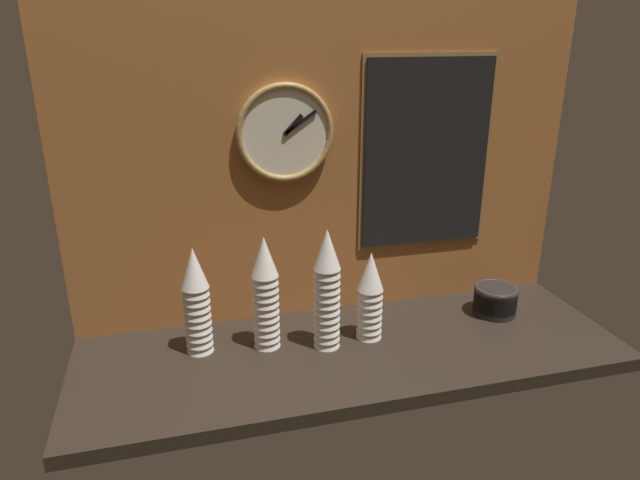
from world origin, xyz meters
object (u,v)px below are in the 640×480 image
at_px(cup_stack_center, 327,289).
at_px(cup_stack_center_left, 265,293).
at_px(bowl_stack_far_right, 495,299).
at_px(wall_clock, 285,133).
at_px(menu_board, 427,154).
at_px(cup_stack_center_right, 370,296).
at_px(cup_stack_left, 196,301).

height_order(cup_stack_center, cup_stack_center_left, cup_stack_center).
relative_size(bowl_stack_far_right, wall_clock, 0.49).
xyz_separation_m(cup_stack_center_left, bowl_stack_far_right, (0.76, 0.01, -0.12)).
relative_size(cup_stack_center_left, menu_board, 0.56).
height_order(cup_stack_center_right, cup_stack_center_left, cup_stack_center_left).
bearing_deg(menu_board, bowl_stack_far_right, -39.29).
height_order(cup_stack_center_right, menu_board, menu_board).
xyz_separation_m(cup_stack_center, bowl_stack_far_right, (0.59, 0.06, -0.13)).
bearing_deg(cup_stack_center, cup_stack_center_right, 7.02).
bearing_deg(cup_stack_center, wall_clock, 108.01).
bearing_deg(menu_board, cup_stack_center_right, -140.69).
bearing_deg(cup_stack_center_left, cup_stack_center, -14.72).
bearing_deg(menu_board, cup_stack_center_left, -162.38).
distance_m(wall_clock, menu_board, 0.47).
relative_size(cup_stack_center, bowl_stack_far_right, 2.56).
bearing_deg(cup_stack_center_left, cup_stack_left, 173.65).
relative_size(cup_stack_left, menu_board, 0.52).
distance_m(cup_stack_center_right, wall_clock, 0.54).
bearing_deg(cup_stack_center, cup_stack_left, 169.68).
xyz_separation_m(cup_stack_center_right, bowl_stack_far_right, (0.45, 0.04, -0.09)).
distance_m(cup_stack_left, cup_stack_center_left, 0.20).
bearing_deg(cup_stack_left, bowl_stack_far_right, -0.53).
xyz_separation_m(bowl_stack_far_right, menu_board, (-0.20, 0.16, 0.46)).
relative_size(cup_stack_center, menu_board, 0.60).
bearing_deg(menu_board, wall_clock, -178.89).
height_order(cup_stack_center_left, wall_clock, wall_clock).
height_order(wall_clock, menu_board, menu_board).
height_order(cup_stack_left, bowl_stack_far_right, cup_stack_left).
bearing_deg(cup_stack_center, bowl_stack_far_right, 5.57).
bearing_deg(cup_stack_left, cup_stack_center, -10.32).
bearing_deg(menu_board, cup_stack_center, -150.22).
height_order(cup_stack_left, wall_clock, wall_clock).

